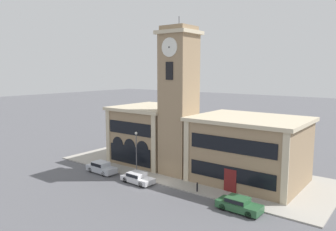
# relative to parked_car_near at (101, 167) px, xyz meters

# --- Properties ---
(ground_plane) EXTENTS (300.00, 300.00, 0.00)m
(ground_plane) POSITION_rel_parked_car_near_xyz_m (8.56, 1.13, -0.78)
(ground_plane) COLOR #56565B
(sidewalk_kerb) EXTENTS (37.94, 14.65, 0.15)m
(sidewalk_kerb) POSITION_rel_parked_car_near_xyz_m (8.56, 8.45, -0.71)
(sidewalk_kerb) COLOR #A39E93
(sidewalk_kerb) RESTS_ON ground_plane
(clock_tower) EXTENTS (4.63, 4.63, 20.48)m
(clock_tower) POSITION_rel_parked_car_near_xyz_m (8.56, 5.93, 8.92)
(clock_tower) COLOR #937A5B
(clock_tower) RESTS_ON ground_plane
(town_hall_left_wing) EXTENTS (10.20, 10.50, 8.41)m
(town_hall_left_wing) POSITION_rel_parked_car_near_xyz_m (1.55, 8.83, 3.45)
(town_hall_left_wing) COLOR #937A5B
(town_hall_left_wing) RESTS_ON ground_plane
(town_hall_right_wing) EXTENTS (13.40, 10.50, 8.09)m
(town_hall_right_wing) POSITION_rel_parked_car_near_xyz_m (17.18, 8.84, 3.29)
(town_hall_right_wing) COLOR #937A5B
(town_hall_right_wing) RESTS_ON ground_plane
(parked_car_near) EXTENTS (4.57, 1.96, 1.50)m
(parked_car_near) POSITION_rel_parked_car_near_xyz_m (0.00, 0.00, 0.00)
(parked_car_near) COLOR #B2B7C1
(parked_car_near) RESTS_ON ground_plane
(parked_car_mid) EXTENTS (4.35, 2.01, 1.30)m
(parked_car_mid) POSITION_rel_parked_car_near_xyz_m (6.61, -0.00, -0.09)
(parked_car_mid) COLOR silver
(parked_car_mid) RESTS_ON ground_plane
(parked_car_far) EXTENTS (4.48, 1.98, 1.41)m
(parked_car_far) POSITION_rel_parked_car_near_xyz_m (20.09, -0.00, -0.04)
(parked_car_far) COLOR #285633
(parked_car_far) RESTS_ON ground_plane
(street_lamp) EXTENTS (0.36, 0.36, 5.84)m
(street_lamp) POSITION_rel_parked_car_near_xyz_m (5.06, 1.53, 3.19)
(street_lamp) COLOR #4C4C51
(street_lamp) RESTS_ON sidewalk_kerb
(bollard) EXTENTS (0.18, 0.18, 1.06)m
(bollard) POSITION_rel_parked_car_near_xyz_m (14.20, 1.71, -0.12)
(bollard) COLOR black
(bollard) RESTS_ON sidewalk_kerb
(fire_hydrant) EXTENTS (0.22, 0.22, 0.87)m
(fire_hydrant) POSITION_rel_parked_car_near_xyz_m (20.03, 1.57, -0.21)
(fire_hydrant) COLOR red
(fire_hydrant) RESTS_ON sidewalk_kerb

